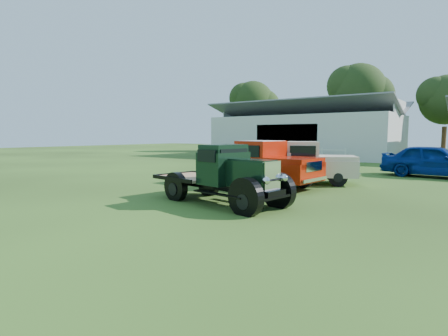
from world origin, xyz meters
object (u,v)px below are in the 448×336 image
Objects in this scene: vintage_flatbed at (221,174)px; misc_car_blue at (434,161)px; white_pickup at (300,163)px; red_pickup at (259,163)px.

misc_car_blue is at bearing 76.99° from vintage_flatbed.
white_pickup is at bearing 145.41° from misc_car_blue.
red_pickup is 10.35m from misc_car_blue.
red_pickup reaches higher than misc_car_blue.
white_pickup is (1.09, 1.99, -0.06)m from red_pickup.
white_pickup is 8.11m from misc_car_blue.
misc_car_blue is at bearing 27.35° from white_pickup.
vintage_flatbed is 13.56m from misc_car_blue.
white_pickup is at bearing 67.62° from red_pickup.
vintage_flatbed is at bearing 161.31° from misc_car_blue.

